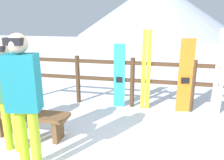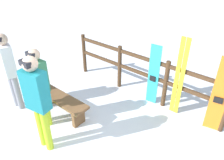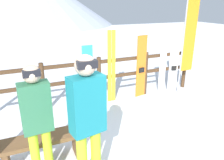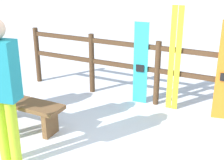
{
  "view_description": "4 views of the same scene",
  "coord_description": "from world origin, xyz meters",
  "px_view_note": "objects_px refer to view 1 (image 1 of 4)",
  "views": [
    {
      "loc": [
        0.53,
        -2.51,
        1.98
      ],
      "look_at": [
        -0.28,
        1.3,
        0.86
      ],
      "focal_mm": 35.0,
      "sensor_mm": 36.0,
      "label": 1
    },
    {
      "loc": [
        1.71,
        -1.71,
        3.14
      ],
      "look_at": [
        -0.68,
        1.15,
        0.9
      ],
      "focal_mm": 35.0,
      "sensor_mm": 36.0,
      "label": 2
    },
    {
      "loc": [
        -1.67,
        -2.47,
        2.33
      ],
      "look_at": [
        -0.03,
        1.33,
        0.86
      ],
      "focal_mm": 35.0,
      "sensor_mm": 36.0,
      "label": 3
    },
    {
      "loc": [
        1.54,
        -2.68,
        2.36
      ],
      "look_at": [
        -0.33,
        1.09,
        0.77
      ],
      "focal_mm": 50.0,
      "sensor_mm": 36.0,
      "label": 4
    }
  ],
  "objects_px": {
    "person_plaid_green": "(6,89)",
    "snowboard_cyan": "(119,76)",
    "bench": "(29,119)",
    "ski_pair_white": "(220,74)",
    "ski_pair_yellow": "(146,71)",
    "snowboard_orange": "(185,77)",
    "person_teal": "(23,95)"
  },
  "relations": [
    {
      "from": "person_teal",
      "to": "ski_pair_yellow",
      "type": "height_order",
      "value": "person_teal"
    },
    {
      "from": "ski_pair_yellow",
      "to": "ski_pair_white",
      "type": "relative_size",
      "value": 0.98
    },
    {
      "from": "person_plaid_green",
      "to": "ski_pair_white",
      "type": "xyz_separation_m",
      "value": [
        3.36,
        2.04,
        -0.1
      ]
    },
    {
      "from": "snowboard_cyan",
      "to": "ski_pair_yellow",
      "type": "bearing_deg",
      "value": 0.34
    },
    {
      "from": "person_plaid_green",
      "to": "snowboard_cyan",
      "type": "xyz_separation_m",
      "value": [
        1.29,
        2.03,
        -0.27
      ]
    },
    {
      "from": "person_teal",
      "to": "ski_pair_yellow",
      "type": "relative_size",
      "value": 1.04
    },
    {
      "from": "ski_pair_white",
      "to": "ski_pair_yellow",
      "type": "bearing_deg",
      "value": 180.0
    },
    {
      "from": "person_plaid_green",
      "to": "ski_pair_yellow",
      "type": "height_order",
      "value": "ski_pair_yellow"
    },
    {
      "from": "person_teal",
      "to": "snowboard_cyan",
      "type": "relative_size",
      "value": 1.26
    },
    {
      "from": "ski_pair_white",
      "to": "bench",
      "type": "bearing_deg",
      "value": -153.66
    },
    {
      "from": "person_plaid_green",
      "to": "snowboard_cyan",
      "type": "relative_size",
      "value": 1.15
    },
    {
      "from": "ski_pair_yellow",
      "to": "ski_pair_white",
      "type": "xyz_separation_m",
      "value": [
        1.48,
        0.0,
        0.01
      ]
    },
    {
      "from": "snowboard_cyan",
      "to": "ski_pair_yellow",
      "type": "height_order",
      "value": "ski_pair_yellow"
    },
    {
      "from": "snowboard_cyan",
      "to": "bench",
      "type": "bearing_deg",
      "value": -127.32
    },
    {
      "from": "person_teal",
      "to": "person_plaid_green",
      "type": "relative_size",
      "value": 1.09
    },
    {
      "from": "ski_pair_white",
      "to": "person_plaid_green",
      "type": "bearing_deg",
      "value": -148.73
    },
    {
      "from": "snowboard_cyan",
      "to": "snowboard_orange",
      "type": "xyz_separation_m",
      "value": [
        1.41,
        0.0,
        0.07
      ]
    },
    {
      "from": "bench",
      "to": "person_teal",
      "type": "xyz_separation_m",
      "value": [
        0.49,
        -0.78,
        0.75
      ]
    },
    {
      "from": "ski_pair_yellow",
      "to": "snowboard_orange",
      "type": "bearing_deg",
      "value": -0.23
    },
    {
      "from": "snowboard_cyan",
      "to": "snowboard_orange",
      "type": "distance_m",
      "value": 1.41
    },
    {
      "from": "person_teal",
      "to": "ski_pair_white",
      "type": "height_order",
      "value": "person_teal"
    },
    {
      "from": "person_teal",
      "to": "snowboard_orange",
      "type": "distance_m",
      "value": 3.26
    },
    {
      "from": "ski_pair_yellow",
      "to": "person_teal",
      "type": "bearing_deg",
      "value": -119.01
    },
    {
      "from": "person_teal",
      "to": "person_plaid_green",
      "type": "distance_m",
      "value": 0.66
    },
    {
      "from": "bench",
      "to": "snowboard_cyan",
      "type": "distance_m",
      "value": 2.1
    },
    {
      "from": "snowboard_cyan",
      "to": "ski_pair_yellow",
      "type": "relative_size",
      "value": 0.83
    },
    {
      "from": "snowboard_orange",
      "to": "ski_pair_white",
      "type": "bearing_deg",
      "value": 0.29
    },
    {
      "from": "bench",
      "to": "ski_pair_white",
      "type": "xyz_separation_m",
      "value": [
        3.32,
        1.64,
        0.56
      ]
    },
    {
      "from": "person_teal",
      "to": "snowboard_cyan",
      "type": "height_order",
      "value": "person_teal"
    },
    {
      "from": "snowboard_orange",
      "to": "ski_pair_white",
      "type": "distance_m",
      "value": 0.67
    },
    {
      "from": "snowboard_orange",
      "to": "ski_pair_yellow",
      "type": "bearing_deg",
      "value": 179.77
    },
    {
      "from": "ski_pair_yellow",
      "to": "snowboard_orange",
      "type": "height_order",
      "value": "ski_pair_yellow"
    }
  ]
}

